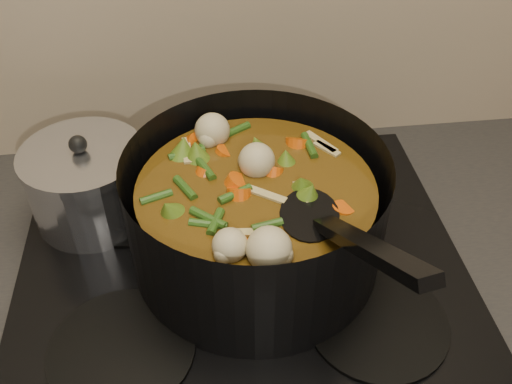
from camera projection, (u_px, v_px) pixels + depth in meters
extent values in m
cube|color=black|center=(242.00, 280.00, 0.84)|extent=(2.64, 0.64, 0.05)
cube|color=black|center=(242.00, 264.00, 0.81)|extent=(0.62, 0.54, 0.02)
cylinder|color=black|center=(122.00, 349.00, 0.69)|extent=(0.18, 0.18, 0.01)
cylinder|color=black|center=(377.00, 322.00, 0.72)|extent=(0.18, 0.18, 0.01)
cylinder|color=black|center=(131.00, 205.00, 0.89)|extent=(0.18, 0.18, 0.01)
cylinder|color=black|center=(332.00, 189.00, 0.92)|extent=(0.18, 0.18, 0.01)
cylinder|color=black|center=(256.00, 212.00, 0.76)|extent=(0.34, 0.34, 0.17)
cylinder|color=black|center=(256.00, 253.00, 0.81)|extent=(0.33, 0.33, 0.01)
cylinder|color=brown|center=(256.00, 220.00, 0.77)|extent=(0.31, 0.31, 0.12)
cylinder|color=#D6430A|center=(291.00, 186.00, 0.73)|extent=(0.03, 0.04, 0.03)
cylinder|color=#D6430A|center=(282.00, 154.00, 0.78)|extent=(0.05, 0.04, 0.03)
cylinder|color=#D6430A|center=(213.00, 143.00, 0.81)|extent=(0.05, 0.05, 0.03)
cylinder|color=#D6430A|center=(207.00, 188.00, 0.73)|extent=(0.04, 0.04, 0.03)
cylinder|color=#D6430A|center=(209.00, 235.00, 0.67)|extent=(0.04, 0.04, 0.03)
cylinder|color=#D6430A|center=(270.00, 211.00, 0.70)|extent=(0.05, 0.05, 0.03)
cylinder|color=#D6430A|center=(319.00, 196.00, 0.72)|extent=(0.04, 0.04, 0.03)
cylinder|color=#D6430A|center=(313.00, 148.00, 0.79)|extent=(0.04, 0.04, 0.03)
cylinder|color=#D6430A|center=(244.00, 159.00, 0.78)|extent=(0.05, 0.05, 0.03)
cylinder|color=#D6430A|center=(185.00, 173.00, 0.75)|extent=(0.04, 0.05, 0.03)
sphere|color=beige|center=(312.00, 175.00, 0.73)|extent=(0.05, 0.05, 0.05)
sphere|color=beige|center=(231.00, 150.00, 0.77)|extent=(0.05, 0.05, 0.05)
sphere|color=beige|center=(217.00, 209.00, 0.68)|extent=(0.05, 0.05, 0.05)
sphere|color=beige|center=(311.00, 192.00, 0.70)|extent=(0.05, 0.05, 0.05)
cone|color=#54781E|center=(197.00, 221.00, 0.67)|extent=(0.05, 0.05, 0.04)
cone|color=#54781E|center=(295.00, 232.00, 0.66)|extent=(0.05, 0.05, 0.04)
cone|color=#54781E|center=(330.00, 175.00, 0.74)|extent=(0.05, 0.05, 0.04)
cone|color=#54781E|center=(265.00, 138.00, 0.80)|extent=(0.05, 0.05, 0.04)
cone|color=#54781E|center=(189.00, 163.00, 0.75)|extent=(0.05, 0.05, 0.04)
cone|color=#54781E|center=(201.00, 223.00, 0.67)|extent=(0.05, 0.05, 0.04)
cone|color=#54781E|center=(299.00, 230.00, 0.66)|extent=(0.05, 0.05, 0.04)
cylinder|color=#335719|center=(277.00, 163.00, 0.76)|extent=(0.01, 0.05, 0.01)
cylinder|color=#335719|center=(229.00, 134.00, 0.81)|extent=(0.04, 0.04, 0.01)
cylinder|color=#335719|center=(188.00, 169.00, 0.75)|extent=(0.05, 0.02, 0.01)
cylinder|color=#335719|center=(205.00, 205.00, 0.70)|extent=(0.03, 0.05, 0.01)
cylinder|color=#335719|center=(251.00, 213.00, 0.69)|extent=(0.03, 0.05, 0.01)
cylinder|color=#335719|center=(326.00, 232.00, 0.66)|extent=(0.05, 0.02, 0.01)
cylinder|color=#335719|center=(330.00, 180.00, 0.73)|extent=(0.04, 0.04, 0.01)
cylinder|color=#335719|center=(286.00, 155.00, 0.77)|extent=(0.01, 0.05, 0.01)
cylinder|color=#335719|center=(244.00, 161.00, 0.76)|extent=(0.04, 0.04, 0.01)
cylinder|color=#335719|center=(174.00, 164.00, 0.76)|extent=(0.05, 0.02, 0.01)
cylinder|color=#335719|center=(188.00, 210.00, 0.69)|extent=(0.03, 0.05, 0.01)
cylinder|color=#335719|center=(247.00, 225.00, 0.67)|extent=(0.03, 0.05, 0.01)
cube|color=tan|center=(192.00, 177.00, 0.74)|extent=(0.05, 0.01, 0.00)
cube|color=tan|center=(232.00, 229.00, 0.67)|extent=(0.02, 0.05, 0.00)
cube|color=tan|center=(317.00, 206.00, 0.70)|extent=(0.05, 0.04, 0.00)
cube|color=tan|center=(293.00, 153.00, 0.78)|extent=(0.04, 0.04, 0.00)
cube|color=tan|center=(213.00, 156.00, 0.77)|extent=(0.03, 0.05, 0.00)
cube|color=tan|center=(199.00, 211.00, 0.69)|extent=(0.05, 0.02, 0.00)
ellipsoid|color=black|center=(309.00, 216.00, 0.69)|extent=(0.09, 0.11, 0.01)
cube|color=black|center=(367.00, 247.00, 0.57)|extent=(0.07, 0.20, 0.12)
cylinder|color=silver|center=(89.00, 187.00, 0.84)|extent=(0.17, 0.17, 0.11)
cylinder|color=silver|center=(81.00, 155.00, 0.80)|extent=(0.18, 0.18, 0.01)
sphere|color=black|center=(78.00, 144.00, 0.79)|extent=(0.03, 0.03, 0.03)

